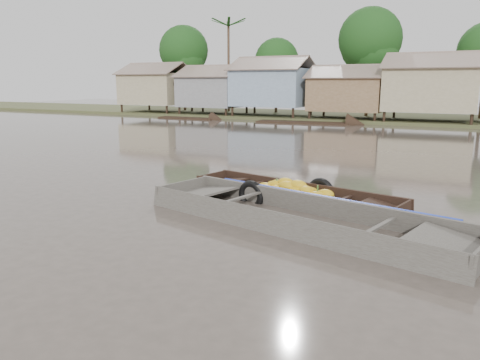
% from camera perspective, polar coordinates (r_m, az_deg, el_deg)
% --- Properties ---
extents(ground, '(120.00, 120.00, 0.00)m').
position_cam_1_polar(ground, '(11.24, -5.08, -4.55)').
color(ground, '#473F37').
rests_on(ground, ground).
extents(riverbank, '(120.00, 12.47, 10.22)m').
position_cam_1_polar(riverbank, '(41.10, 23.37, 10.78)').
color(riverbank, '#384723').
rests_on(riverbank, ground).
extents(banana_boat, '(6.20, 2.75, 0.87)m').
position_cam_1_polar(banana_boat, '(12.70, 6.15, -1.79)').
color(banana_boat, black).
rests_on(banana_boat, ground).
extents(viewer_boat, '(8.07, 3.81, 0.63)m').
position_cam_1_polar(viewer_boat, '(10.68, 7.44, -5.11)').
color(viewer_boat, '#3B3732').
rests_on(viewer_boat, ground).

